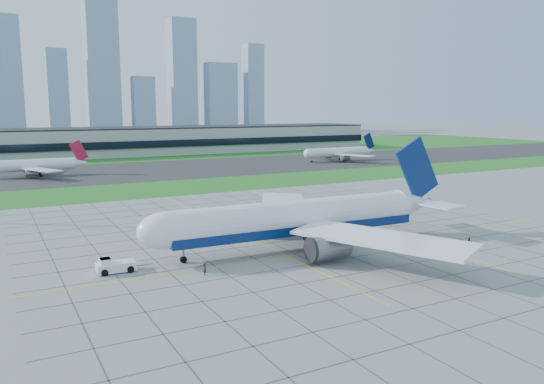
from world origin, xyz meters
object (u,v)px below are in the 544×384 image
object	(u,v)px
crew_far	(469,242)
distant_jet_2	(339,152)
airliner	(298,219)
pushback_tug	(114,266)
crew_near	(205,269)
distant_jet_1	(34,165)

from	to	relation	value
crew_far	distant_jet_2	world-z (taller)	distant_jet_2
distant_jet_2	airliner	bearing A→B (deg)	-128.08
pushback_tug	crew_far	world-z (taller)	pushback_tug
pushback_tug	distant_jet_2	bearing A→B (deg)	45.60
airliner	crew_far	xyz separation A→B (m)	(29.99, -15.04, -4.78)
airliner	crew_near	bearing A→B (deg)	-159.67
crew_far	distant_jet_2	size ratio (longest dim) A/B	0.04
distant_jet_2	crew_far	bearing A→B (deg)	-116.95
distant_jet_2	pushback_tug	bearing A→B (deg)	-136.26
airliner	distant_jet_2	bearing A→B (deg)	53.79
airliner	pushback_tug	size ratio (longest dim) A/B	7.35
airliner	crew_near	distance (m)	23.76
crew_near	distant_jet_2	distance (m)	193.76
airliner	distant_jet_1	xyz separation A→B (m)	(-35.52, 142.88, -1.20)
pushback_tug	airliner	bearing A→B (deg)	0.16
pushback_tug	crew_far	size ratio (longest dim) A/B	5.04
distant_jet_1	pushback_tug	bearing A→B (deg)	-89.68
airliner	distant_jet_1	size ratio (longest dim) A/B	1.57
crew_near	distant_jet_1	xyz separation A→B (m)	(-13.43, 150.26, 3.51)
pushback_tug	crew_near	bearing A→B (deg)	-31.78
distant_jet_1	crew_far	bearing A→B (deg)	-67.47
pushback_tug	distant_jet_2	distance (m)	196.50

